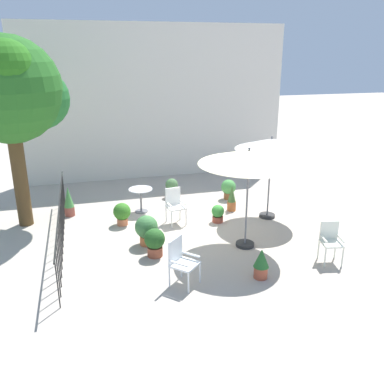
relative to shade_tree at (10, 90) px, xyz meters
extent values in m
plane|color=#B4A697|center=(4.26, -1.55, -3.53)|extent=(60.00, 60.00, 0.00)
cube|color=silver|center=(4.26, 3.56, -0.86)|extent=(9.42, 0.30, 5.35)
cube|color=black|center=(0.94, -1.55, -2.53)|extent=(0.03, 5.81, 0.03)
cylinder|color=black|center=(0.94, -4.27, -3.03)|extent=(0.02, 0.02, 1.00)
cylinder|color=black|center=(0.94, -3.91, -3.03)|extent=(0.02, 0.02, 1.00)
cylinder|color=black|center=(0.94, -3.54, -3.03)|extent=(0.02, 0.02, 1.00)
cylinder|color=black|center=(0.94, -3.18, -3.03)|extent=(0.02, 0.02, 1.00)
cylinder|color=black|center=(0.94, -2.82, -3.03)|extent=(0.02, 0.02, 1.00)
cylinder|color=black|center=(0.94, -2.45, -3.03)|extent=(0.02, 0.02, 1.00)
cylinder|color=black|center=(0.94, -2.09, -3.03)|extent=(0.02, 0.02, 1.00)
cylinder|color=black|center=(0.94, -1.73, -3.03)|extent=(0.02, 0.02, 1.00)
cylinder|color=black|center=(0.94, -1.36, -3.03)|extent=(0.02, 0.02, 1.00)
cylinder|color=black|center=(0.94, -1.00, -3.03)|extent=(0.02, 0.02, 1.00)
cylinder|color=black|center=(0.94, -0.64, -3.03)|extent=(0.02, 0.02, 1.00)
cylinder|color=black|center=(0.94, -0.27, -3.03)|extent=(0.02, 0.02, 1.00)
cylinder|color=black|center=(0.94, 0.09, -3.03)|extent=(0.02, 0.02, 1.00)
cylinder|color=black|center=(0.94, 0.45, -3.03)|extent=(0.02, 0.02, 1.00)
cylinder|color=black|center=(0.94, 0.81, -3.03)|extent=(0.02, 0.02, 1.00)
cylinder|color=black|center=(0.94, 1.18, -3.03)|extent=(0.02, 0.02, 1.00)
cylinder|color=brown|center=(-0.05, -0.03, -2.22)|extent=(0.37, 0.37, 2.63)
sphere|color=#266420|center=(-0.05, -0.03, 0.01)|extent=(2.61, 2.61, 2.61)
sphere|color=#23672B|center=(0.61, 0.23, -0.25)|extent=(1.56, 1.56, 1.56)
sphere|color=#286E19|center=(0.08, -0.62, 0.53)|extent=(1.30, 1.30, 1.30)
cylinder|color=#2D2D2D|center=(5.14, -2.80, -3.49)|extent=(0.44, 0.44, 0.08)
cylinder|color=slate|center=(5.14, -2.80, -2.35)|extent=(0.04, 0.04, 2.35)
cone|color=beige|center=(5.14, -2.80, -1.33)|extent=(2.30, 2.30, 0.32)
sphere|color=slate|center=(5.14, -2.80, -1.15)|extent=(0.06, 0.06, 0.06)
cylinder|color=#2D2D2D|center=(6.43, -1.28, -3.49)|extent=(0.44, 0.44, 0.08)
cylinder|color=slate|center=(6.43, -1.28, -2.41)|extent=(0.04, 0.04, 2.24)
cone|color=beige|center=(6.43, -1.28, -1.43)|extent=(1.95, 1.95, 0.29)
sphere|color=slate|center=(6.43, -1.28, -1.26)|extent=(0.06, 0.06, 0.06)
cylinder|color=silver|center=(3.08, 0.04, -2.83)|extent=(0.67, 0.67, 0.02)
cylinder|color=slate|center=(3.08, 0.04, -3.19)|extent=(0.06, 0.06, 0.68)
cylinder|color=slate|center=(3.08, 0.04, -3.51)|extent=(0.37, 0.37, 0.03)
cube|color=white|center=(3.86, -1.06, -3.06)|extent=(0.51, 0.52, 0.04)
cube|color=white|center=(3.83, -0.85, -2.80)|extent=(0.43, 0.10, 0.47)
cube|color=white|center=(3.66, -1.09, -2.94)|extent=(0.10, 0.42, 0.03)
cube|color=white|center=(4.06, -1.03, -2.94)|extent=(0.10, 0.42, 0.03)
cylinder|color=white|center=(3.68, -1.30, -3.30)|extent=(0.04, 0.04, 0.45)
cylinder|color=white|center=(4.09, -1.24, -3.30)|extent=(0.04, 0.04, 0.45)
cylinder|color=white|center=(3.62, -0.88, -3.30)|extent=(0.04, 0.04, 0.45)
cylinder|color=white|center=(4.03, -0.82, -3.30)|extent=(0.04, 0.04, 0.45)
cube|color=white|center=(3.33, -4.10, -3.07)|extent=(0.68, 0.68, 0.04)
cube|color=white|center=(3.17, -3.94, -2.81)|extent=(0.36, 0.35, 0.49)
cube|color=white|center=(3.17, -4.25, -2.95)|extent=(0.33, 0.33, 0.03)
cube|color=white|center=(3.48, -3.95, -2.95)|extent=(0.33, 0.33, 0.03)
cylinder|color=white|center=(3.32, -4.41, -3.31)|extent=(0.04, 0.04, 0.44)
cylinder|color=white|center=(3.64, -4.10, -3.31)|extent=(0.04, 0.04, 0.44)
cylinder|color=white|center=(3.01, -4.10, -3.31)|extent=(0.04, 0.04, 0.44)
cylinder|color=white|center=(3.33, -3.79, -3.31)|extent=(0.04, 0.04, 0.44)
cube|color=white|center=(6.63, -4.06, -3.06)|extent=(0.50, 0.51, 0.04)
cube|color=white|center=(6.67, -3.87, -2.83)|extent=(0.40, 0.12, 0.42)
cube|color=white|center=(6.45, -4.02, -2.94)|extent=(0.12, 0.39, 0.03)
cube|color=white|center=(6.82, -4.10, -2.94)|extent=(0.12, 0.39, 0.03)
cylinder|color=white|center=(6.40, -4.22, -3.30)|extent=(0.04, 0.04, 0.45)
cylinder|color=white|center=(6.78, -4.30, -3.30)|extent=(0.04, 0.04, 0.45)
cylinder|color=white|center=(6.48, -3.83, -3.30)|extent=(0.04, 0.04, 0.45)
cylinder|color=white|center=(6.86, -3.91, -3.30)|extent=(0.04, 0.04, 0.45)
cylinder|color=#C3623F|center=(4.22, 1.07, -3.41)|extent=(0.31, 0.31, 0.24)
cylinder|color=#382819|center=(4.22, 1.07, -3.30)|extent=(0.27, 0.27, 0.02)
sphere|color=#476F40|center=(4.22, 1.07, -3.12)|extent=(0.40, 0.40, 0.40)
sphere|color=#B445B1|center=(4.26, 0.97, -3.10)|extent=(0.09, 0.09, 0.09)
sphere|color=#B445B1|center=(4.27, 1.21, -3.17)|extent=(0.08, 0.08, 0.08)
cylinder|color=#C16739|center=(2.89, -2.11, -3.41)|extent=(0.34, 0.34, 0.23)
cylinder|color=#382819|center=(2.89, -2.11, -3.31)|extent=(0.30, 0.30, 0.02)
sphere|color=#3D733C|center=(2.89, -2.11, -3.06)|extent=(0.55, 0.55, 0.55)
sphere|color=#EA4A35|center=(3.05, -2.15, -3.07)|extent=(0.15, 0.15, 0.15)
sphere|color=#EA4A35|center=(3.01, -2.02, -3.03)|extent=(0.10, 0.10, 0.10)
cylinder|color=#CC714A|center=(2.45, -0.76, -3.44)|extent=(0.29, 0.29, 0.18)
cylinder|color=#382819|center=(2.45, -0.76, -3.35)|extent=(0.25, 0.25, 0.02)
sphere|color=#347321|center=(2.45, -0.76, -3.15)|extent=(0.46, 0.46, 0.46)
cylinder|color=brown|center=(5.89, 0.42, -3.43)|extent=(0.28, 0.28, 0.20)
cylinder|color=#382819|center=(5.89, 0.42, -3.34)|extent=(0.24, 0.24, 0.02)
sphere|color=#499646|center=(5.89, 0.42, -3.13)|extent=(0.46, 0.46, 0.46)
cylinder|color=#A04735|center=(4.98, -1.25, -3.44)|extent=(0.30, 0.30, 0.17)
cylinder|color=#382819|center=(4.98, -1.25, -3.37)|extent=(0.26, 0.26, 0.02)
sphere|color=#3A8D36|center=(4.98, -1.25, -3.21)|extent=(0.35, 0.35, 0.35)
cylinder|color=#B45238|center=(4.90, -4.25, -3.40)|extent=(0.28, 0.28, 0.25)
cylinder|color=#382819|center=(4.90, -4.25, -3.28)|extent=(0.25, 0.25, 0.02)
cone|color=#29672B|center=(4.90, -4.25, -3.08)|extent=(0.32, 0.32, 0.40)
cylinder|color=brown|center=(2.97, -2.74, -3.41)|extent=(0.35, 0.35, 0.23)
cylinder|color=#382819|center=(2.97, -2.74, -3.31)|extent=(0.30, 0.30, 0.02)
sphere|color=#24541F|center=(2.97, -2.74, -3.10)|extent=(0.47, 0.47, 0.47)
sphere|color=#ED4532|center=(2.89, -2.85, -3.05)|extent=(0.10, 0.10, 0.10)
sphere|color=#ED4532|center=(3.11, -2.79, -3.02)|extent=(0.10, 0.10, 0.10)
cylinder|color=#B45F31|center=(5.64, -0.54, -3.39)|extent=(0.26, 0.26, 0.27)
cylinder|color=#382819|center=(5.64, -0.54, -3.26)|extent=(0.22, 0.22, 0.02)
cone|color=#486F34|center=(5.64, -0.54, -3.01)|extent=(0.24, 0.24, 0.48)
cylinder|color=brown|center=(1.09, 0.29, -3.40)|extent=(0.28, 0.28, 0.26)
cylinder|color=#382819|center=(1.09, 0.29, -3.27)|extent=(0.24, 0.24, 0.02)
cone|color=#499245|center=(1.09, 0.29, -2.97)|extent=(0.27, 0.27, 0.59)
camera|label=1|loc=(1.56, -11.08, 0.92)|focal=38.56mm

